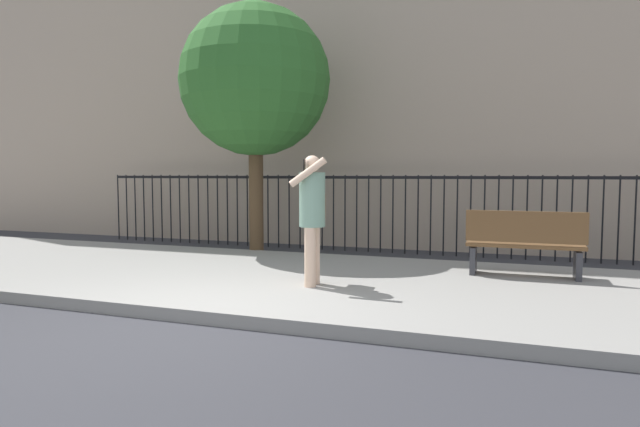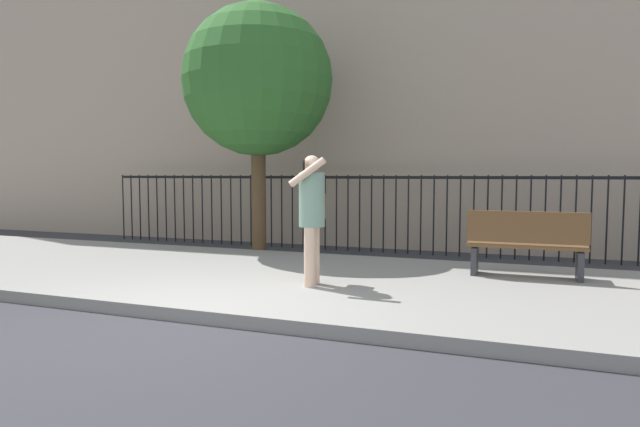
% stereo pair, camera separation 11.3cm
% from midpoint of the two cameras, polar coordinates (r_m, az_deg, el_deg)
% --- Properties ---
extents(ground_plane, '(60.00, 60.00, 0.00)m').
position_cam_midpoint_polar(ground_plane, '(6.06, -13.77, -11.36)').
color(ground_plane, '#333338').
extents(sidewalk, '(28.00, 4.40, 0.15)m').
position_cam_midpoint_polar(sidewalk, '(7.92, -4.87, -7.03)').
color(sidewalk, gray).
rests_on(sidewalk, ground).
extents(iron_fence, '(12.03, 0.04, 1.60)m').
position_cam_midpoint_polar(iron_fence, '(11.25, 3.01, 1.16)').
color(iron_fence, black).
rests_on(iron_fence, ground).
extents(pedestrian_on_phone, '(0.50, 0.67, 1.71)m').
position_cam_midpoint_polar(pedestrian_on_phone, '(7.04, -1.23, 0.36)').
color(pedestrian_on_phone, beige).
rests_on(pedestrian_on_phone, sidewalk).
extents(street_bench, '(1.60, 0.45, 0.95)m').
position_cam_midpoint_polar(street_bench, '(8.13, 20.52, -2.88)').
color(street_bench, brown).
rests_on(street_bench, sidewalk).
extents(street_tree_near, '(2.87, 2.87, 4.84)m').
position_cam_midpoint_polar(street_tree_near, '(10.63, -7.21, 13.74)').
color(street_tree_near, '#4C3823').
rests_on(street_tree_near, ground).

